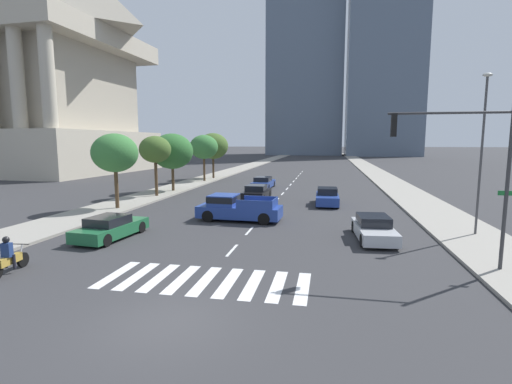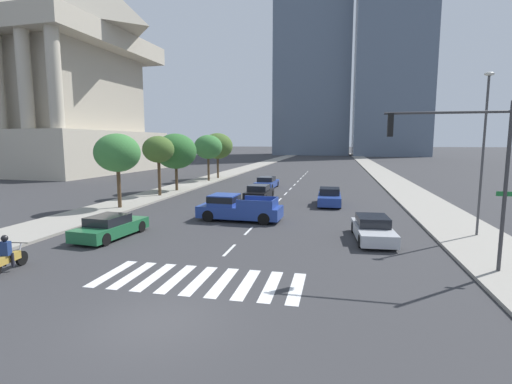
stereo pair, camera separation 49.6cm
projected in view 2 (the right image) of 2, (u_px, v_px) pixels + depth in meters
name	position (u px, v px, depth m)	size (l,w,h in m)	color
ground_plane	(159.00, 321.00, 10.77)	(800.00, 800.00, 0.00)	#333335
sidewalk_east	(409.00, 193.00, 37.33)	(4.00, 260.00, 0.15)	gray
sidewalk_west	(183.00, 187.00, 42.33)	(4.00, 260.00, 0.15)	gray
crosswalk_near	(199.00, 280.00, 13.93)	(7.65, 2.99, 0.01)	silver
lane_divider_center	(291.00, 189.00, 41.07)	(0.14, 50.00, 0.01)	silver
motorcycle_lead	(8.00, 257.00, 14.83)	(0.70, 2.06, 1.49)	black
pickup_truck	(236.00, 208.00, 24.51)	(5.49, 2.30, 1.67)	navy
sedan_silver_0	(373.00, 229.00, 19.59)	(2.07, 4.59, 1.24)	#B7BABF
sedan_green_1	(110.00, 227.00, 20.10)	(2.21, 4.55, 1.23)	#1E6038
sedan_blue_2	(329.00, 197.00, 30.46)	(1.89, 4.38, 1.38)	navy
sedan_black_3	(259.00, 193.00, 33.28)	(2.04, 4.29, 1.33)	black
sedan_blue_4	(267.00, 183.00, 41.60)	(2.08, 4.80, 1.28)	navy
traffic_signal_near	(462.00, 156.00, 14.29)	(4.77, 0.28, 6.44)	#333335
street_lamp_east	(484.00, 144.00, 19.47)	(0.50, 0.24, 8.46)	#3F3F42
street_tree_nearest	(117.00, 153.00, 28.06)	(3.37, 3.37, 5.57)	#4C3823
street_tree_second	(158.00, 150.00, 34.48)	(2.88, 2.88, 5.49)	#4C3823
street_tree_third	(176.00, 151.00, 38.21)	(4.20, 4.20, 5.79)	#4C3823
street_tree_fourth	(208.00, 147.00, 47.79)	(3.58, 3.58, 5.83)	#4C3823
street_tree_fifth	(218.00, 146.00, 51.54)	(4.14, 4.14, 6.14)	#4C3823
war_memorial	(49.00, 47.00, 62.54)	(28.90, 28.90, 40.47)	#BCB29E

